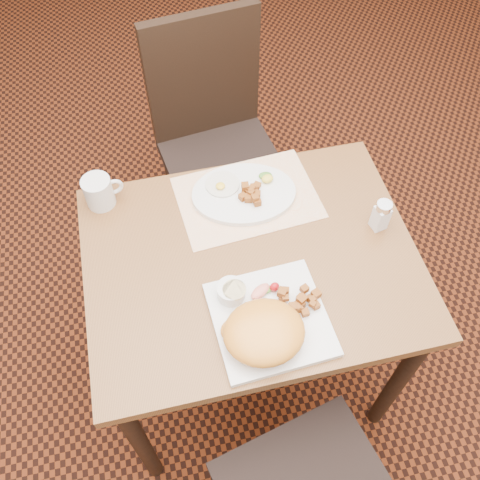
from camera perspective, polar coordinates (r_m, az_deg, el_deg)
name	(u,v)px	position (r m, az deg, el deg)	size (l,w,h in m)	color
ground	(248,363)	(2.12, 0.87, -13.03)	(8.00, 8.00, 0.00)	black
table	(251,279)	(1.54, 1.17, -4.17)	(0.90, 0.70, 0.75)	brown
chair_far	(215,134)	(2.06, -2.64, 11.25)	(0.47, 0.48, 0.97)	black
placemat	(247,198)	(1.57, 0.78, 4.55)	(0.40, 0.28, 0.00)	white
plate_square	(270,319)	(1.35, 3.23, -8.44)	(0.28, 0.28, 0.02)	silver
plate_oval	(244,194)	(1.57, 0.41, 4.96)	(0.30, 0.23, 0.02)	silver
hollandaise_mound	(263,332)	(1.29, 2.50, -9.83)	(0.20, 0.18, 0.07)	orange
ramekin	(231,291)	(1.35, -0.93, -5.49)	(0.07, 0.07, 0.04)	silver
garnish_sq	(264,290)	(1.37, 2.62, -5.33)	(0.09, 0.06, 0.03)	#387223
fried_egg	(222,184)	(1.57, -1.92, 5.94)	(0.10, 0.10, 0.02)	white
garnish_ov	(267,177)	(1.59, 2.85, 6.68)	(0.04, 0.05, 0.02)	#387223
salt_shaker	(381,215)	(1.52, 14.82, 2.59)	(0.05, 0.05, 0.10)	white
coffee_mug	(99,192)	(1.58, -14.77, 5.01)	(0.11, 0.08, 0.09)	silver
home_fries_sq	(300,301)	(1.35, 6.40, -6.46)	(0.11, 0.08, 0.04)	#9F5419
home_fries_ov	(251,193)	(1.54, 1.20, 5.06)	(0.08, 0.09, 0.03)	#9F5419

